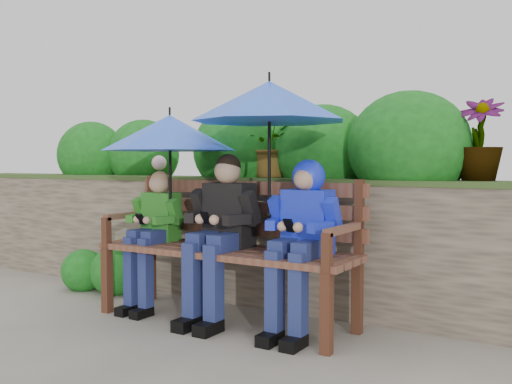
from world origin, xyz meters
The scene contains 8 objects.
ground centered at (0.00, 0.00, 0.00)m, with size 60.00×60.00×0.00m, color slate.
garden_backdrop centered at (-0.02, 1.62, 0.58)m, with size 8.00×2.85×1.71m.
park_bench centered at (-0.26, 0.18, 0.59)m, with size 1.97×0.58×1.04m.
boy_left centered at (-0.94, 0.09, 0.64)m, with size 0.42×0.49×1.09m.
boy_middle centered at (-0.28, 0.08, 0.69)m, with size 0.52×0.60×1.22m.
boy_right centered at (0.36, 0.09, 0.72)m, with size 0.48×0.59×1.18m.
umbrella_left centered at (-0.79, 0.13, 1.38)m, with size 1.03×1.03×0.82m.
umbrella_right centered at (0.10, 0.11, 1.57)m, with size 1.07×1.07×0.99m.
Camera 1 is at (2.06, -3.26, 1.16)m, focal length 40.00 mm.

